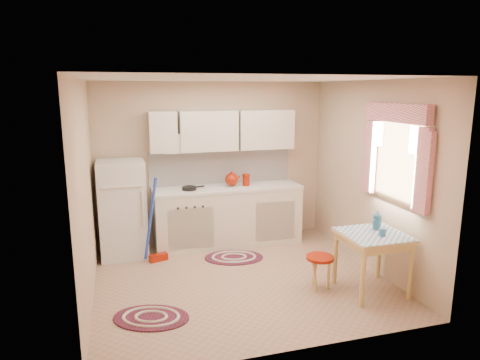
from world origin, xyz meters
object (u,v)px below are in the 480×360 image
at_px(fridge, 123,209).
at_px(base_cabinets, 228,217).
at_px(stool, 319,273).
at_px(table, 372,263).

height_order(fridge, base_cabinets, fridge).
bearing_deg(base_cabinets, stool, -69.73).
relative_size(fridge, table, 1.94).
height_order(fridge, stool, fridge).
bearing_deg(base_cabinets, table, -58.79).
relative_size(base_cabinets, stool, 5.36).
distance_m(fridge, table, 3.46).
xyz_separation_m(base_cabinets, stool, (0.67, -1.82, -0.23)).
bearing_deg(table, stool, 158.58).
bearing_deg(stool, fridge, 141.64).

